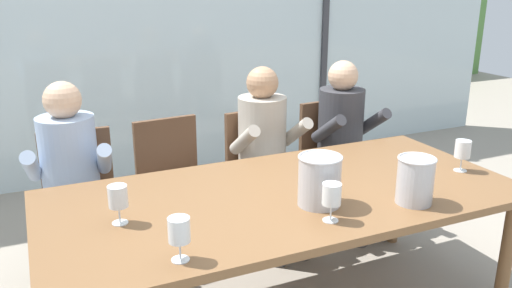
# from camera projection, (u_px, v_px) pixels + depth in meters

# --- Properties ---
(ground) EXTENTS (14.00, 14.00, 0.00)m
(ground) POSITION_uv_depth(u_px,v_px,m) (218.00, 236.00, 3.66)
(ground) COLOR #9E9384
(window_glass_panel) EXTENTS (7.55, 0.03, 2.60)m
(window_glass_panel) POSITION_uv_depth(u_px,v_px,m) (156.00, 30.00, 4.55)
(window_glass_panel) COLOR silver
(window_glass_panel) RESTS_ON ground
(window_mullion_right) EXTENTS (0.06, 0.06, 2.60)m
(window_mullion_right) POSITION_uv_depth(u_px,v_px,m) (325.00, 24.00, 5.20)
(window_mullion_right) COLOR #38383D
(window_mullion_right) RESTS_ON ground
(hillside_vineyard) EXTENTS (13.55, 2.40, 1.52)m
(hillside_vineyard) POSITION_uv_depth(u_px,v_px,m) (98.00, 44.00, 8.06)
(hillside_vineyard) COLOR #568942
(hillside_vineyard) RESTS_ON ground
(dining_table) EXTENTS (2.35, 1.10, 0.72)m
(dining_table) POSITION_uv_depth(u_px,v_px,m) (285.00, 204.00, 2.59)
(dining_table) COLOR brown
(dining_table) RESTS_ON ground
(chair_near_curtain) EXTENTS (0.47, 0.47, 0.88)m
(chair_near_curtain) POSITION_uv_depth(u_px,v_px,m) (80.00, 193.00, 3.10)
(chair_near_curtain) COLOR brown
(chair_near_curtain) RESTS_ON ground
(chair_left_of_center) EXTENTS (0.48, 0.48, 0.88)m
(chair_left_of_center) POSITION_uv_depth(u_px,v_px,m) (173.00, 177.00, 3.36)
(chair_left_of_center) COLOR brown
(chair_left_of_center) RESTS_ON ground
(chair_center) EXTENTS (0.50, 0.50, 0.88)m
(chair_center) POSITION_uv_depth(u_px,v_px,m) (261.00, 165.00, 3.58)
(chair_center) COLOR brown
(chair_center) RESTS_ON ground
(chair_right_of_center) EXTENTS (0.47, 0.47, 0.88)m
(chair_right_of_center) POSITION_uv_depth(u_px,v_px,m) (332.00, 152.00, 3.83)
(chair_right_of_center) COLOR brown
(chair_right_of_center) RESTS_ON ground
(person_pale_blue_shirt) EXTENTS (0.49, 0.63, 1.20)m
(person_pale_blue_shirt) POSITION_uv_depth(u_px,v_px,m) (70.00, 174.00, 2.94)
(person_pale_blue_shirt) COLOR #9EB2D1
(person_pale_blue_shirt) RESTS_ON ground
(person_beige_jumper) EXTENTS (0.48, 0.62, 1.20)m
(person_beige_jumper) POSITION_uv_depth(u_px,v_px,m) (268.00, 146.00, 3.42)
(person_beige_jumper) COLOR #B7AD9E
(person_beige_jumper) RESTS_ON ground
(person_charcoal_jacket) EXTENTS (0.48, 0.62, 1.20)m
(person_charcoal_jacket) POSITION_uv_depth(u_px,v_px,m) (347.00, 135.00, 3.66)
(person_charcoal_jacket) COLOR #38383D
(person_charcoal_jacket) RESTS_ON ground
(ice_bucket_primary) EXTENTS (0.18, 0.18, 0.23)m
(ice_bucket_primary) POSITION_uv_depth(u_px,v_px,m) (415.00, 180.00, 2.43)
(ice_bucket_primary) COLOR #B7B7BC
(ice_bucket_primary) RESTS_ON dining_table
(ice_bucket_secondary) EXTENTS (0.21, 0.21, 0.24)m
(ice_bucket_secondary) POSITION_uv_depth(u_px,v_px,m) (320.00, 180.00, 2.40)
(ice_bucket_secondary) COLOR #B7B7BC
(ice_bucket_secondary) RESTS_ON dining_table
(wine_glass_by_left_taster) EXTENTS (0.08, 0.08, 0.17)m
(wine_glass_by_left_taster) POSITION_uv_depth(u_px,v_px,m) (118.00, 197.00, 2.22)
(wine_glass_by_left_taster) COLOR silver
(wine_glass_by_left_taster) RESTS_ON dining_table
(wine_glass_near_bucket) EXTENTS (0.08, 0.08, 0.17)m
(wine_glass_near_bucket) POSITION_uv_depth(u_px,v_px,m) (332.00, 195.00, 2.24)
(wine_glass_near_bucket) COLOR silver
(wine_glass_near_bucket) RESTS_ON dining_table
(wine_glass_center_pour) EXTENTS (0.08, 0.08, 0.17)m
(wine_glass_center_pour) POSITION_uv_depth(u_px,v_px,m) (463.00, 150.00, 2.83)
(wine_glass_center_pour) COLOR silver
(wine_glass_center_pour) RESTS_ON dining_table
(wine_glass_by_right_taster) EXTENTS (0.08, 0.08, 0.17)m
(wine_glass_by_right_taster) POSITION_uv_depth(u_px,v_px,m) (179.00, 232.00, 1.92)
(wine_glass_by_right_taster) COLOR silver
(wine_glass_by_right_taster) RESTS_ON dining_table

